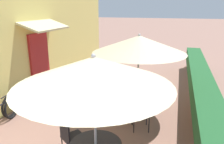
{
  "coord_description": "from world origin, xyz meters",
  "views": [
    {
      "loc": [
        2.0,
        -1.31,
        2.91
      ],
      "look_at": [
        0.15,
        4.79,
        1.0
      ],
      "focal_mm": 35.0,
      "sensor_mm": 36.0,
      "label": 1
    }
  ],
  "objects_px": {
    "cafe_chair_near_left": "(70,136)",
    "cafe_chair_mid_left": "(144,110)",
    "cafe_chair_mid_right": "(132,87)",
    "coffee_cup_mid": "(134,86)",
    "patio_umbrella_near": "(94,71)",
    "bicycle_second": "(22,99)",
    "patio_umbrella_mid": "(139,44)",
    "patio_table_mid": "(137,96)"
  },
  "relations": [
    {
      "from": "coffee_cup_mid",
      "to": "bicycle_second",
      "type": "distance_m",
      "value": 3.29
    },
    {
      "from": "patio_table_mid",
      "to": "cafe_chair_mid_right",
      "type": "relative_size",
      "value": 1.01
    },
    {
      "from": "patio_table_mid",
      "to": "patio_umbrella_mid",
      "type": "bearing_deg",
      "value": 75.96
    },
    {
      "from": "cafe_chair_mid_right",
      "to": "bicycle_second",
      "type": "bearing_deg",
      "value": -82.31
    },
    {
      "from": "patio_umbrella_near",
      "to": "cafe_chair_mid_right",
      "type": "distance_m",
      "value": 3.67
    },
    {
      "from": "cafe_chair_near_left",
      "to": "coffee_cup_mid",
      "type": "height_order",
      "value": "cafe_chair_near_left"
    },
    {
      "from": "patio_umbrella_near",
      "to": "cafe_chair_near_left",
      "type": "distance_m",
      "value": 1.67
    },
    {
      "from": "patio_umbrella_near",
      "to": "bicycle_second",
      "type": "distance_m",
      "value": 4.01
    },
    {
      "from": "patio_umbrella_near",
      "to": "cafe_chair_mid_right",
      "type": "relative_size",
      "value": 2.79
    },
    {
      "from": "patio_umbrella_near",
      "to": "patio_umbrella_mid",
      "type": "distance_m",
      "value": 2.64
    },
    {
      "from": "cafe_chair_mid_left",
      "to": "bicycle_second",
      "type": "height_order",
      "value": "cafe_chair_mid_left"
    },
    {
      "from": "patio_table_mid",
      "to": "coffee_cup_mid",
      "type": "height_order",
      "value": "coffee_cup_mid"
    },
    {
      "from": "bicycle_second",
      "to": "cafe_chair_near_left",
      "type": "bearing_deg",
      "value": -42.67
    },
    {
      "from": "patio_umbrella_near",
      "to": "patio_umbrella_mid",
      "type": "xyz_separation_m",
      "value": [
        0.21,
        2.64,
        0.0
      ]
    },
    {
      "from": "cafe_chair_mid_left",
      "to": "patio_umbrella_near",
      "type": "bearing_deg",
      "value": 147.69
    },
    {
      "from": "cafe_chair_mid_left",
      "to": "coffee_cup_mid",
      "type": "height_order",
      "value": "cafe_chair_mid_left"
    },
    {
      "from": "patio_umbrella_near",
      "to": "bicycle_second",
      "type": "relative_size",
      "value": 1.42
    },
    {
      "from": "patio_table_mid",
      "to": "coffee_cup_mid",
      "type": "relative_size",
      "value": 9.74
    },
    {
      "from": "bicycle_second",
      "to": "patio_umbrella_mid",
      "type": "bearing_deg",
      "value": 2.26
    },
    {
      "from": "cafe_chair_near_left",
      "to": "bicycle_second",
      "type": "distance_m",
      "value": 2.87
    },
    {
      "from": "cafe_chair_near_left",
      "to": "cafe_chair_mid_right",
      "type": "relative_size",
      "value": 1.0
    },
    {
      "from": "patio_table_mid",
      "to": "cafe_chair_mid_left",
      "type": "xyz_separation_m",
      "value": [
        0.3,
        -0.72,
        -0.04
      ]
    },
    {
      "from": "patio_umbrella_mid",
      "to": "cafe_chair_mid_right",
      "type": "xyz_separation_m",
      "value": [
        -0.3,
        0.72,
        -1.47
      ]
    },
    {
      "from": "cafe_chair_near_left",
      "to": "cafe_chair_mid_left",
      "type": "distance_m",
      "value": 1.94
    },
    {
      "from": "cafe_chair_mid_left",
      "to": "cafe_chair_mid_right",
      "type": "distance_m",
      "value": 1.56
    },
    {
      "from": "cafe_chair_mid_left",
      "to": "cafe_chair_mid_right",
      "type": "xyz_separation_m",
      "value": [
        -0.61,
        1.44,
        0.0
      ]
    },
    {
      "from": "patio_umbrella_mid",
      "to": "coffee_cup_mid",
      "type": "bearing_deg",
      "value": 130.45
    },
    {
      "from": "cafe_chair_near_left",
      "to": "cafe_chair_mid_left",
      "type": "height_order",
      "value": "same"
    },
    {
      "from": "cafe_chair_mid_right",
      "to": "cafe_chair_mid_left",
      "type": "bearing_deg",
      "value": 5.61
    },
    {
      "from": "patio_umbrella_near",
      "to": "coffee_cup_mid",
      "type": "distance_m",
      "value": 3.03
    },
    {
      "from": "patio_table_mid",
      "to": "patio_umbrella_mid",
      "type": "distance_m",
      "value": 1.43
    },
    {
      "from": "patio_table_mid",
      "to": "patio_umbrella_mid",
      "type": "height_order",
      "value": "patio_umbrella_mid"
    },
    {
      "from": "patio_umbrella_mid",
      "to": "cafe_chair_mid_left",
      "type": "relative_size",
      "value": 2.79
    },
    {
      "from": "cafe_chair_near_left",
      "to": "patio_umbrella_mid",
      "type": "distance_m",
      "value": 2.83
    },
    {
      "from": "patio_umbrella_near",
      "to": "cafe_chair_mid_left",
      "type": "height_order",
      "value": "patio_umbrella_near"
    },
    {
      "from": "cafe_chair_mid_right",
      "to": "coffee_cup_mid",
      "type": "xyz_separation_m",
      "value": [
        0.19,
        -0.59,
        0.26
      ]
    },
    {
      "from": "cafe_chair_mid_right",
      "to": "coffee_cup_mid",
      "type": "bearing_deg",
      "value": 0.63
    },
    {
      "from": "cafe_chair_mid_left",
      "to": "cafe_chair_near_left",
      "type": "bearing_deg",
      "value": 124.71
    },
    {
      "from": "patio_umbrella_near",
      "to": "coffee_cup_mid",
      "type": "relative_size",
      "value": 27.0
    },
    {
      "from": "patio_umbrella_mid",
      "to": "coffee_cup_mid",
      "type": "distance_m",
      "value": 1.22
    },
    {
      "from": "bicycle_second",
      "to": "cafe_chair_mid_right",
      "type": "bearing_deg",
      "value": 15.77
    },
    {
      "from": "cafe_chair_near_left",
      "to": "cafe_chair_mid_left",
      "type": "xyz_separation_m",
      "value": [
        1.19,
        1.53,
        0.0
      ]
    }
  ]
}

